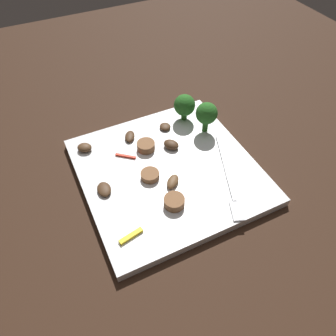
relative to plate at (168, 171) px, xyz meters
name	(u,v)px	position (x,y,z in m)	size (l,w,h in m)	color
ground_plane	(168,174)	(0.00, 0.00, -0.01)	(1.40, 1.40, 0.00)	black
plate	(168,171)	(0.00, 0.00, 0.00)	(0.28, 0.28, 0.02)	white
fork	(229,181)	(0.07, 0.08, 0.01)	(0.17, 0.08, 0.00)	silver
broccoli_floret_0	(185,105)	(-0.10, 0.08, 0.04)	(0.04, 0.04, 0.05)	#296420
broccoli_floret_1	(207,114)	(-0.06, 0.10, 0.05)	(0.04, 0.04, 0.06)	#296420
sausage_slice_0	(150,175)	(0.01, -0.04, 0.01)	(0.03, 0.03, 0.01)	brown
sausage_slice_1	(146,146)	(-0.06, -0.01, 0.01)	(0.03, 0.03, 0.01)	brown
sausage_slice_2	(174,202)	(0.07, -0.02, 0.01)	(0.03, 0.03, 0.01)	brown
mushroom_0	(171,145)	(-0.04, 0.03, 0.01)	(0.03, 0.02, 0.01)	#422B19
mushroom_1	(104,189)	(0.00, -0.11, 0.01)	(0.03, 0.02, 0.01)	#422B19
mushroom_2	(165,127)	(-0.09, 0.04, 0.01)	(0.02, 0.02, 0.01)	#422B19
mushroom_3	(84,148)	(-0.10, -0.11, 0.01)	(0.03, 0.02, 0.01)	#4C331E
mushroom_4	(130,136)	(-0.10, -0.03, 0.01)	(0.03, 0.02, 0.01)	#422B19
mushroom_5	(173,182)	(0.03, -0.01, 0.01)	(0.03, 0.02, 0.01)	brown
pepper_strip_0	(131,236)	(0.09, -0.10, 0.01)	(0.04, 0.01, 0.00)	yellow
pepper_strip_1	(126,156)	(-0.06, -0.05, 0.01)	(0.04, 0.00, 0.00)	red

